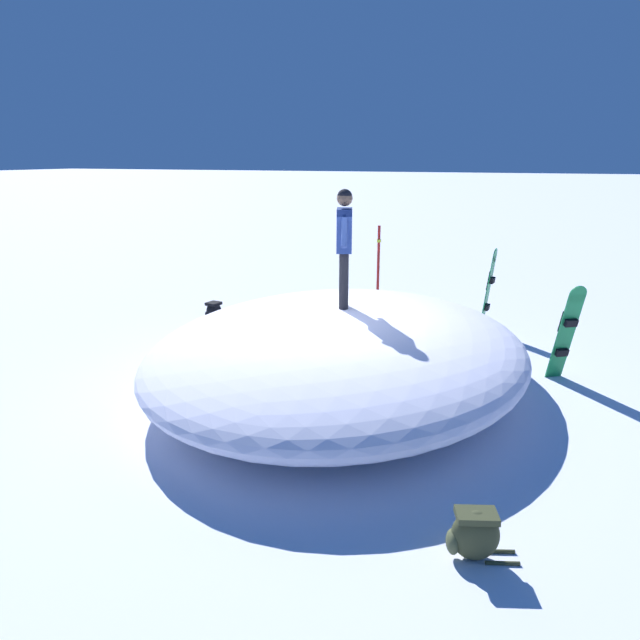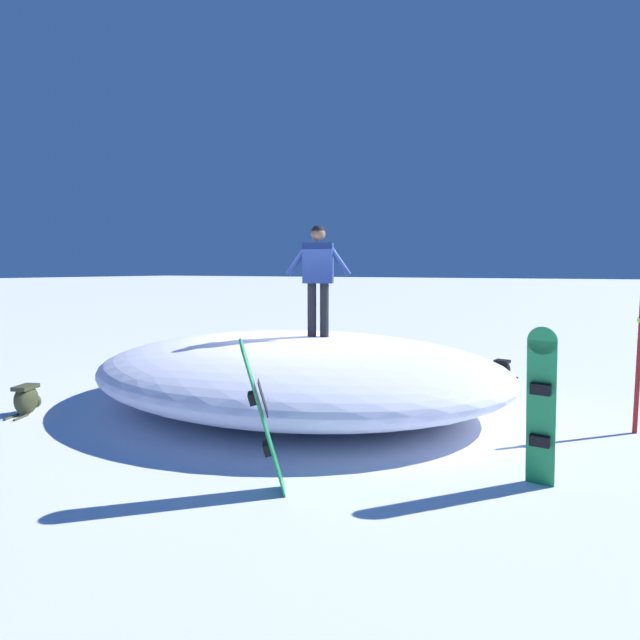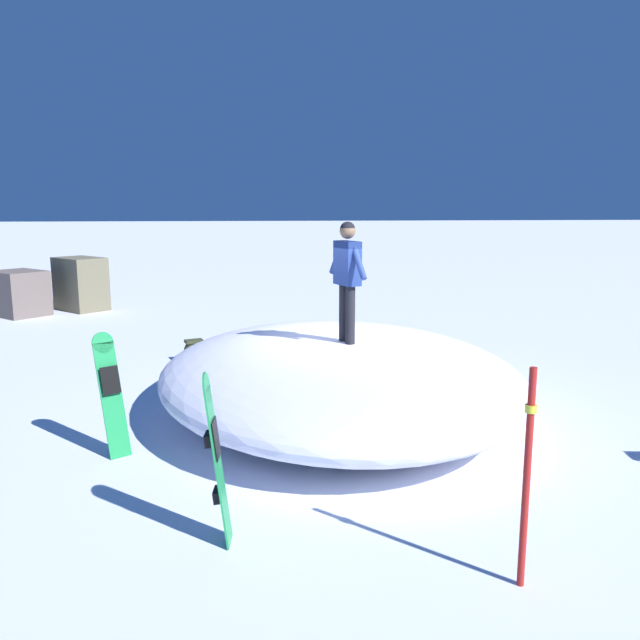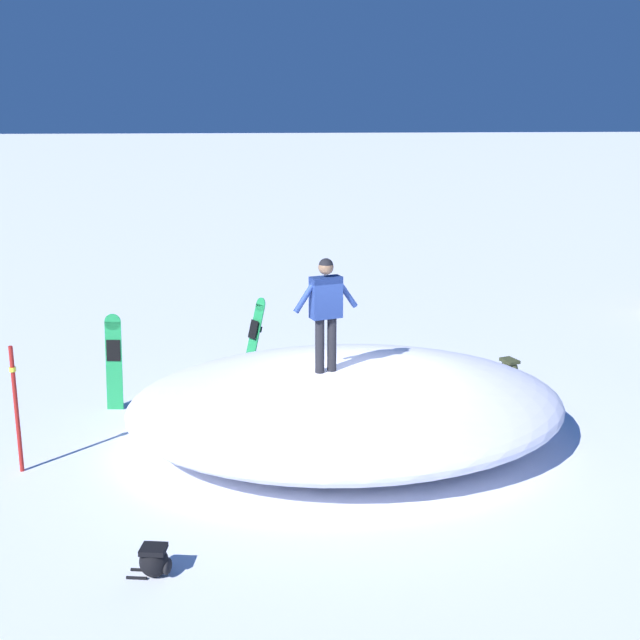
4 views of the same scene
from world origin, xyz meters
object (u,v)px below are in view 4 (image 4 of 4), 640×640
Objects in this scene: snowboard_primary_upright at (254,337)px; trail_marker_pole at (16,407)px; snowboard_secondary_upright at (114,360)px; snowboarder_standing at (326,304)px; backpack_far at (510,370)px; backpack_near at (155,561)px.

trail_marker_pole is (3.92, -3.35, 0.18)m from snowboard_primary_upright.
trail_marker_pole is at bearing -20.97° from snowboard_secondary_upright.
snowboarder_standing is 4.64m from trail_marker_pole.
backpack_far is at bearing 96.02° from snowboard_secondary_upright.
trail_marker_pole is at bearing -143.32° from backpack_near.
backpack_far is (0.66, 4.74, -0.56)m from snowboard_primary_upright.
snowboarder_standing reaches higher than trail_marker_pole.
snowboarder_standing is 1.13× the size of snowboard_primary_upright.
snowboarder_standing is 4.76m from backpack_near.
trail_marker_pole reaches higher than snowboard_secondary_upright.
backpack_far is at bearing 124.25° from snowboarder_standing.
backpack_near is at bearing -9.58° from snowboard_primary_upright.
snowboard_primary_upright is at bearing -161.27° from snowboarder_standing.
snowboard_secondary_upright is (1.41, -2.38, 0.06)m from snowboard_primary_upright.
trail_marker_pole is (0.76, -4.42, -1.20)m from snowboarder_standing.
snowboarder_standing is 0.94× the size of trail_marker_pole.
backpack_far is (-6.20, 5.90, 0.05)m from backpack_near.
trail_marker_pole is (2.51, -0.96, 0.13)m from snowboard_secondary_upright.
snowboarder_standing reaches higher than snowboard_primary_upright.
snowboard_secondary_upright is at bearing -83.98° from backpack_far.
snowboarder_standing is at bearing 63.16° from snowboard_secondary_upright.
snowboarder_standing reaches higher than snowboard_secondary_upright.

